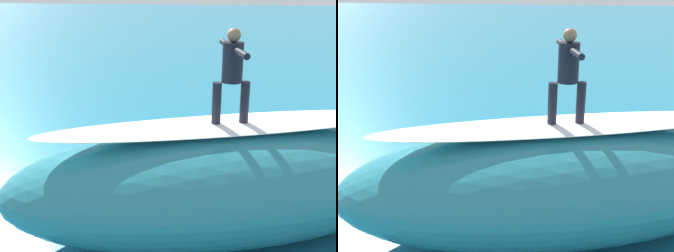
# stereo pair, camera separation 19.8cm
# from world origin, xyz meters

# --- Properties ---
(ground_plane) EXTENTS (120.00, 120.00, 0.00)m
(ground_plane) POSITION_xyz_m (0.00, 0.00, 0.00)
(ground_plane) COLOR teal
(wave_crest) EXTENTS (8.48, 5.50, 1.99)m
(wave_crest) POSITION_xyz_m (-0.27, 1.83, 0.99)
(wave_crest) COLOR teal
(wave_crest) RESTS_ON ground_plane
(wave_foam_lip) EXTENTS (6.70, 3.16, 0.08)m
(wave_foam_lip) POSITION_xyz_m (-0.27, 1.83, 2.03)
(wave_foam_lip) COLOR white
(wave_foam_lip) RESTS_ON wave_crest
(surfboard_riding) EXTENTS (2.11, 1.03, 0.07)m
(surfboard_riding) POSITION_xyz_m (-0.25, 1.84, 2.02)
(surfboard_riding) COLOR silver
(surfboard_riding) RESTS_ON wave_crest
(surfer_riding) EXTENTS (0.62, 1.50, 1.60)m
(surfer_riding) POSITION_xyz_m (-0.25, 1.84, 2.99)
(surfer_riding) COLOR black
(surfer_riding) RESTS_ON surfboard_riding
(surfboard_paddling) EXTENTS (0.78, 2.35, 0.06)m
(surfboard_paddling) POSITION_xyz_m (2.22, -1.02, 0.03)
(surfboard_paddling) COLOR #33B2D1
(surfboard_paddling) RESTS_ON ground_plane
(surfer_paddling) EXTENTS (0.42, 1.56, 0.28)m
(surfer_paddling) POSITION_xyz_m (2.21, -1.14, 0.18)
(surfer_paddling) COLOR black
(surfer_paddling) RESTS_ON surfboard_paddling
(foam_patch_mid) EXTENTS (0.69, 0.66, 0.11)m
(foam_patch_mid) POSITION_xyz_m (3.58, 1.72, 0.06)
(foam_patch_mid) COLOR white
(foam_patch_mid) RESTS_ON ground_plane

